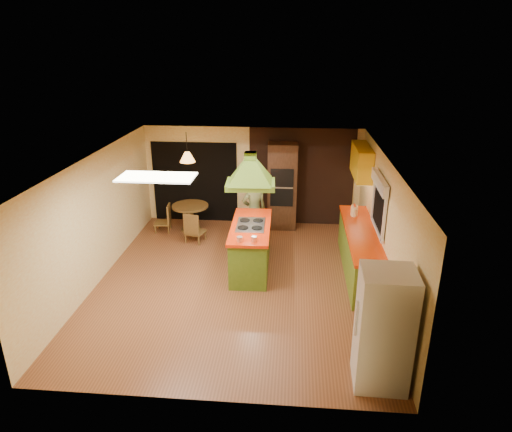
# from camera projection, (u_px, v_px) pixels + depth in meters

# --- Properties ---
(ground) EXTENTS (6.50, 6.50, 0.00)m
(ground) POSITION_uv_depth(u_px,v_px,m) (238.00, 281.00, 9.12)
(ground) COLOR brown
(ground) RESTS_ON ground
(room_walls) EXTENTS (5.50, 6.50, 6.50)m
(room_walls) POSITION_uv_depth(u_px,v_px,m) (237.00, 223.00, 8.67)
(room_walls) COLOR #FFEEB6
(room_walls) RESTS_ON ground
(ceiling_plane) EXTENTS (6.50, 6.50, 0.00)m
(ceiling_plane) POSITION_uv_depth(u_px,v_px,m) (235.00, 159.00, 8.22)
(ceiling_plane) COLOR silver
(ceiling_plane) RESTS_ON room_walls
(brick_panel) EXTENTS (2.64, 0.03, 2.50)m
(brick_panel) POSITION_uv_depth(u_px,v_px,m) (301.00, 177.00, 11.57)
(brick_panel) COLOR #381E14
(brick_panel) RESTS_ON ground
(nook_opening) EXTENTS (2.20, 0.03, 2.10)m
(nook_opening) POSITION_uv_depth(u_px,v_px,m) (195.00, 182.00, 11.86)
(nook_opening) COLOR black
(nook_opening) RESTS_ON ground
(right_counter) EXTENTS (0.62, 3.05, 0.92)m
(right_counter) POSITION_uv_depth(u_px,v_px,m) (360.00, 252.00, 9.32)
(right_counter) COLOR olive
(right_counter) RESTS_ON ground
(upper_cabinets) EXTENTS (0.34, 1.40, 0.70)m
(upper_cabinets) POSITION_uv_depth(u_px,v_px,m) (362.00, 162.00, 10.26)
(upper_cabinets) COLOR yellow
(upper_cabinets) RESTS_ON room_walls
(window_right) EXTENTS (0.12, 1.35, 1.06)m
(window_right) POSITION_uv_depth(u_px,v_px,m) (380.00, 195.00, 8.64)
(window_right) COLOR black
(window_right) RESTS_ON room_walls
(fluor_panel) EXTENTS (1.20, 0.60, 0.03)m
(fluor_panel) POSITION_uv_depth(u_px,v_px,m) (157.00, 177.00, 7.20)
(fluor_panel) COLOR white
(fluor_panel) RESTS_ON ceiling_plane
(kitchen_island) EXTENTS (0.84, 2.00, 1.00)m
(kitchen_island) POSITION_uv_depth(u_px,v_px,m) (251.00, 247.00, 9.46)
(kitchen_island) COLOR #52721C
(kitchen_island) RESTS_ON ground
(range_hood) EXTENTS (0.99, 0.74, 0.78)m
(range_hood) POSITION_uv_depth(u_px,v_px,m) (250.00, 165.00, 8.82)
(range_hood) COLOR #597D1F
(range_hood) RESTS_ON ceiling_plane
(man) EXTENTS (0.70, 0.60, 1.61)m
(man) POSITION_uv_depth(u_px,v_px,m) (254.00, 210.00, 10.60)
(man) COLOR brown
(man) RESTS_ON ground
(refrigerator) EXTENTS (0.73, 0.69, 1.74)m
(refrigerator) POSITION_uv_depth(u_px,v_px,m) (384.00, 329.00, 6.15)
(refrigerator) COLOR white
(refrigerator) RESTS_ON ground
(wall_oven) EXTENTS (0.73, 0.62, 2.18)m
(wall_oven) POSITION_uv_depth(u_px,v_px,m) (282.00, 186.00, 11.40)
(wall_oven) COLOR #492A17
(wall_oven) RESTS_ON ground
(dining_table) EXTENTS (0.90, 0.90, 0.68)m
(dining_table) POSITION_uv_depth(u_px,v_px,m) (190.00, 213.00, 11.38)
(dining_table) COLOR brown
(dining_table) RESTS_ON ground
(chair_left) EXTENTS (0.42, 0.42, 0.70)m
(chair_left) POSITION_uv_depth(u_px,v_px,m) (162.00, 218.00, 11.39)
(chair_left) COLOR brown
(chair_left) RESTS_ON ground
(chair_near) EXTENTS (0.50, 0.50, 0.75)m
(chair_near) POSITION_uv_depth(u_px,v_px,m) (195.00, 227.00, 10.80)
(chair_near) COLOR brown
(chair_near) RESTS_ON ground
(pendant_lamp) EXTENTS (0.38, 0.38, 0.24)m
(pendant_lamp) POSITION_uv_depth(u_px,v_px,m) (187.00, 157.00, 10.87)
(pendant_lamp) COLOR #FF9E3F
(pendant_lamp) RESTS_ON ceiling_plane
(canister_large) EXTENTS (0.19, 0.19, 0.21)m
(canister_large) POSITION_uv_depth(u_px,v_px,m) (354.00, 210.00, 9.99)
(canister_large) COLOR beige
(canister_large) RESTS_ON right_counter
(canister_medium) EXTENTS (0.18, 0.18, 0.21)m
(canister_medium) POSITION_uv_depth(u_px,v_px,m) (354.00, 211.00, 9.94)
(canister_medium) COLOR #F7E9C6
(canister_medium) RESTS_ON right_counter
(canister_small) EXTENTS (0.16, 0.16, 0.17)m
(canister_small) POSITION_uv_depth(u_px,v_px,m) (355.00, 212.00, 9.91)
(canister_small) COLOR #F7EEC7
(canister_small) RESTS_ON right_counter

